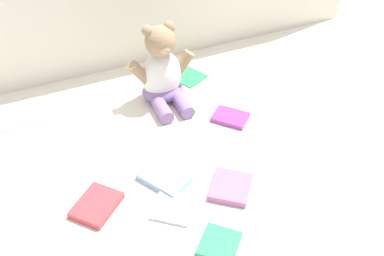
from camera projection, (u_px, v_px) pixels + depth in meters
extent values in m
plane|color=silver|center=(175.00, 135.00, 1.38)|extent=(3.20, 3.20, 0.00)
ellipsoid|color=white|center=(162.00, 75.00, 1.47)|extent=(0.13, 0.10, 0.16)
ellipsoid|color=#8C6BA5|center=(163.00, 90.00, 1.50)|extent=(0.13, 0.11, 0.06)
sphere|color=#9E7F5B|center=(160.00, 41.00, 1.39)|extent=(0.09, 0.09, 0.09)
ellipsoid|color=tan|center=(165.00, 49.00, 1.37)|extent=(0.04, 0.03, 0.03)
sphere|color=#9E7F5B|center=(148.00, 31.00, 1.36)|extent=(0.04, 0.04, 0.03)
sphere|color=#9E7F5B|center=(169.00, 27.00, 1.38)|extent=(0.04, 0.04, 0.03)
cylinder|color=#9E7F5B|center=(140.00, 73.00, 1.43)|extent=(0.08, 0.04, 0.09)
cylinder|color=#9E7F5B|center=(183.00, 64.00, 1.47)|extent=(0.08, 0.04, 0.09)
cylinder|color=#8C6BA5|center=(162.00, 110.00, 1.43)|extent=(0.04, 0.09, 0.04)
cylinder|color=#8C6BA5|center=(183.00, 105.00, 1.45)|extent=(0.04, 0.09, 0.04)
cube|color=#84B7D6|center=(164.00, 178.00, 1.24)|extent=(0.13, 0.15, 0.02)
cube|color=white|center=(174.00, 208.00, 1.16)|extent=(0.13, 0.13, 0.01)
cube|color=purple|center=(231.00, 117.00, 1.43)|extent=(0.12, 0.13, 0.01)
cube|color=#B56598|center=(231.00, 187.00, 1.21)|extent=(0.14, 0.14, 0.02)
cube|color=silver|center=(20.00, 118.00, 1.42)|extent=(0.14, 0.07, 0.02)
cube|color=#329361|center=(219.00, 244.00, 1.08)|extent=(0.12, 0.12, 0.01)
cube|color=#2C9959|center=(185.00, 75.00, 1.61)|extent=(0.14, 0.16, 0.01)
cube|color=#C63C41|center=(97.00, 205.00, 1.17)|extent=(0.15, 0.14, 0.02)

